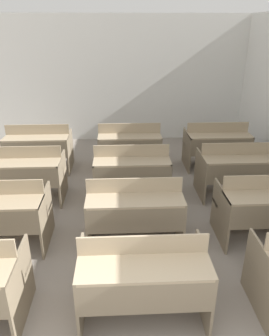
{
  "coord_description": "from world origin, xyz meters",
  "views": [
    {
      "loc": [
        0.08,
        -1.13,
        2.69
      ],
      "look_at": [
        0.3,
        3.18,
        0.79
      ],
      "focal_mm": 35.0,
      "sensor_mm": 36.0,
      "label": 1
    }
  ],
  "objects_px": {
    "bench_back_center": "(130,145)",
    "bench_third_left": "(24,173)",
    "bench_third_right": "(237,169)",
    "bench_third_center": "(132,171)",
    "wastepaper_bin": "(240,147)",
    "bench_second_right": "(267,207)",
    "bench_back_right": "(217,144)",
    "bench_back_left": "(39,147)",
    "bench_second_center": "(135,210)",
    "bench_front_center": "(143,277)"
  },
  "relations": [
    {
      "from": "wastepaper_bin",
      "to": "bench_second_center",
      "type": "bearing_deg",
      "value": -128.85
    },
    {
      "from": "bench_third_left",
      "to": "bench_back_center",
      "type": "height_order",
      "value": "same"
    },
    {
      "from": "bench_second_right",
      "to": "bench_back_center",
      "type": "bearing_deg",
      "value": 124.81
    },
    {
      "from": "bench_third_left",
      "to": "wastepaper_bin",
      "type": "height_order",
      "value": "bench_third_left"
    },
    {
      "from": "bench_third_center",
      "to": "wastepaper_bin",
      "type": "xyz_separation_m",
      "value": [
        2.53,
        1.93,
        -0.35
      ]
    },
    {
      "from": "bench_third_right",
      "to": "bench_back_left",
      "type": "distance_m",
      "value": 3.74
    },
    {
      "from": "bench_third_center",
      "to": "wastepaper_bin",
      "type": "height_order",
      "value": "bench_third_center"
    },
    {
      "from": "bench_third_left",
      "to": "bench_back_center",
      "type": "xyz_separation_m",
      "value": [
        1.75,
        1.23,
        0.0
      ]
    },
    {
      "from": "bench_second_center",
      "to": "bench_back_left",
      "type": "height_order",
      "value": "same"
    },
    {
      "from": "bench_front_center",
      "to": "wastepaper_bin",
      "type": "relative_size",
      "value": 4.09
    },
    {
      "from": "bench_back_center",
      "to": "bench_third_left",
      "type": "bearing_deg",
      "value": -144.94
    },
    {
      "from": "bench_third_center",
      "to": "bench_third_right",
      "type": "bearing_deg",
      "value": 0.24
    },
    {
      "from": "bench_second_right",
      "to": "bench_back_right",
      "type": "xyz_separation_m",
      "value": [
        0.03,
        2.44,
        0.0
      ]
    },
    {
      "from": "bench_second_right",
      "to": "bench_third_center",
      "type": "bearing_deg",
      "value": 144.57
    },
    {
      "from": "bench_back_left",
      "to": "bench_front_center",
      "type": "bearing_deg",
      "value": -64.36
    },
    {
      "from": "bench_third_center",
      "to": "bench_second_right",
      "type": "bearing_deg",
      "value": -35.43
    },
    {
      "from": "bench_second_right",
      "to": "bench_back_right",
      "type": "height_order",
      "value": "same"
    },
    {
      "from": "bench_second_center",
      "to": "bench_back_right",
      "type": "distance_m",
      "value": 3.02
    },
    {
      "from": "bench_second_center",
      "to": "bench_back_center",
      "type": "bearing_deg",
      "value": 89.4
    },
    {
      "from": "bench_second_center",
      "to": "bench_third_center",
      "type": "distance_m",
      "value": 1.23
    },
    {
      "from": "bench_third_center",
      "to": "wastepaper_bin",
      "type": "relative_size",
      "value": 4.09
    },
    {
      "from": "bench_front_center",
      "to": "bench_third_left",
      "type": "bearing_deg",
      "value": 125.18
    },
    {
      "from": "bench_second_right",
      "to": "bench_third_left",
      "type": "height_order",
      "value": "same"
    },
    {
      "from": "bench_front_center",
      "to": "bench_second_right",
      "type": "distance_m",
      "value": 2.11
    },
    {
      "from": "bench_third_right",
      "to": "bench_third_left",
      "type": "bearing_deg",
      "value": 179.85
    },
    {
      "from": "bench_back_center",
      "to": "bench_back_right",
      "type": "relative_size",
      "value": 1.0
    },
    {
      "from": "bench_second_center",
      "to": "bench_back_left",
      "type": "distance_m",
      "value": 3.04
    },
    {
      "from": "bench_third_right",
      "to": "bench_back_center",
      "type": "xyz_separation_m",
      "value": [
        -1.74,
        1.24,
        0.0
      ]
    },
    {
      "from": "bench_back_left",
      "to": "bench_back_right",
      "type": "xyz_separation_m",
      "value": [
        3.53,
        -0.03,
        0.0
      ]
    },
    {
      "from": "bench_third_left",
      "to": "bench_third_center",
      "type": "relative_size",
      "value": 1.0
    },
    {
      "from": "wastepaper_bin",
      "to": "bench_third_left",
      "type": "bearing_deg",
      "value": -155.87
    },
    {
      "from": "bench_third_right",
      "to": "bench_back_right",
      "type": "distance_m",
      "value": 1.21
    },
    {
      "from": "bench_third_left",
      "to": "wastepaper_bin",
      "type": "distance_m",
      "value": 4.69
    },
    {
      "from": "bench_third_right",
      "to": "bench_back_center",
      "type": "relative_size",
      "value": 1.0
    },
    {
      "from": "wastepaper_bin",
      "to": "bench_back_right",
      "type": "bearing_deg",
      "value": -137.32
    },
    {
      "from": "bench_third_left",
      "to": "bench_back_right",
      "type": "height_order",
      "value": "same"
    },
    {
      "from": "bench_second_right",
      "to": "bench_back_center",
      "type": "distance_m",
      "value": 3.01
    },
    {
      "from": "bench_second_center",
      "to": "bench_second_right",
      "type": "distance_m",
      "value": 1.75
    },
    {
      "from": "bench_back_center",
      "to": "wastepaper_bin",
      "type": "distance_m",
      "value": 2.63
    },
    {
      "from": "bench_third_left",
      "to": "bench_back_right",
      "type": "xyz_separation_m",
      "value": [
        3.49,
        1.2,
        0.0
      ]
    },
    {
      "from": "bench_front_center",
      "to": "bench_second_right",
      "type": "relative_size",
      "value": 1.0
    },
    {
      "from": "bench_back_center",
      "to": "wastepaper_bin",
      "type": "xyz_separation_m",
      "value": [
        2.52,
        0.69,
        -0.35
      ]
    },
    {
      "from": "bench_second_right",
      "to": "bench_third_left",
      "type": "xyz_separation_m",
      "value": [
        -3.47,
        1.25,
        0.0
      ]
    },
    {
      "from": "bench_third_center",
      "to": "bench_back_right",
      "type": "xyz_separation_m",
      "value": [
        1.76,
        1.21,
        0.0
      ]
    },
    {
      "from": "bench_back_left",
      "to": "wastepaper_bin",
      "type": "height_order",
      "value": "bench_back_left"
    },
    {
      "from": "bench_second_right",
      "to": "wastepaper_bin",
      "type": "distance_m",
      "value": 3.28
    },
    {
      "from": "bench_third_right",
      "to": "bench_back_center",
      "type": "height_order",
      "value": "same"
    },
    {
      "from": "bench_third_center",
      "to": "bench_back_left",
      "type": "distance_m",
      "value": 2.17
    },
    {
      "from": "bench_front_center",
      "to": "wastepaper_bin",
      "type": "xyz_separation_m",
      "value": [
        2.53,
        4.38,
        -0.35
      ]
    },
    {
      "from": "bench_back_left",
      "to": "bench_third_left",
      "type": "bearing_deg",
      "value": -88.36
    }
  ]
}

